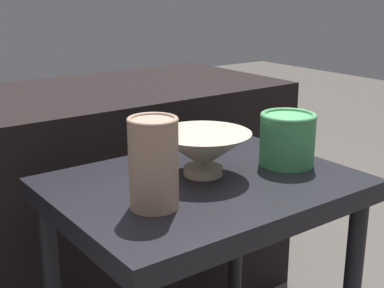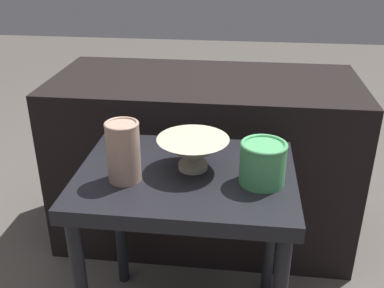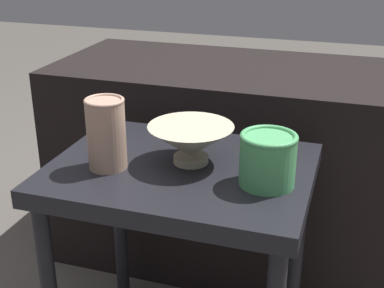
% 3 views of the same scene
% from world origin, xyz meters
% --- Properties ---
extents(table, '(0.56, 0.43, 0.54)m').
position_xyz_m(table, '(0.00, 0.00, 0.47)').
color(table, black).
rests_on(table, ground_plane).
extents(couch_backdrop, '(1.09, 0.50, 0.63)m').
position_xyz_m(couch_backdrop, '(0.00, 0.52, 0.32)').
color(couch_backdrop, black).
rests_on(couch_backdrop, ground_plane).
extents(bowl, '(0.19, 0.19, 0.09)m').
position_xyz_m(bowl, '(0.02, 0.02, 0.59)').
color(bowl, '#B2A88E').
rests_on(bowl, table).
extents(vase_textured_left, '(0.08, 0.08, 0.15)m').
position_xyz_m(vase_textured_left, '(-0.15, -0.06, 0.62)').
color(vase_textured_left, tan).
rests_on(vase_textured_left, table).
extents(vase_colorful_right, '(0.11, 0.11, 0.11)m').
position_xyz_m(vase_colorful_right, '(0.19, -0.03, 0.60)').
color(vase_colorful_right, '#47995B').
rests_on(vase_colorful_right, table).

